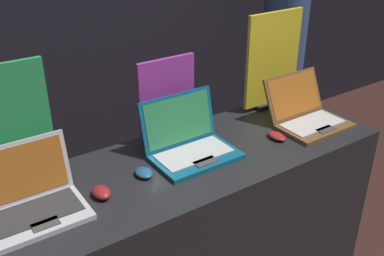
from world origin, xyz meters
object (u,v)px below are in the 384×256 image
(mouse_middle, at_px, (144,173))
(laptop_back, at_px, (306,114))
(mouse_back, at_px, (277,136))
(promo_stand_middle, at_px, (167,102))
(laptop_front, at_px, (33,198))
(laptop_middle, at_px, (189,142))
(mouse_front, at_px, (101,192))
(person_bystander, at_px, (282,56))
(promo_stand_front, at_px, (10,133))
(promo_stand_back, at_px, (273,63))

(mouse_middle, bearing_deg, laptop_back, -2.31)
(mouse_back, bearing_deg, promo_stand_middle, 144.78)
(laptop_front, distance_m, laptop_middle, 0.69)
(laptop_front, bearing_deg, laptop_middle, 2.53)
(laptop_middle, height_order, mouse_back, laptop_middle)
(mouse_front, height_order, laptop_middle, laptop_middle)
(laptop_middle, xyz_separation_m, mouse_back, (0.42, -0.12, -0.04))
(mouse_front, relative_size, laptop_middle, 0.26)
(person_bystander, bearing_deg, mouse_back, -135.66)
(mouse_front, bearing_deg, person_bystander, 27.36)
(mouse_front, height_order, laptop_back, laptop_back)
(promo_stand_middle, height_order, person_bystander, person_bystander)
(laptop_back, distance_m, mouse_back, 0.24)
(person_bystander, bearing_deg, promo_stand_front, -160.46)
(promo_stand_middle, height_order, laptop_back, promo_stand_middle)
(promo_stand_front, distance_m, person_bystander, 2.32)
(laptop_front, distance_m, mouse_back, 1.11)
(laptop_middle, distance_m, laptop_back, 0.66)
(mouse_back, relative_size, person_bystander, 0.06)
(promo_stand_front, xyz_separation_m, promo_stand_middle, (0.69, 0.03, -0.06))
(mouse_middle, xyz_separation_m, promo_stand_back, (0.90, 0.23, 0.23))
(mouse_middle, bearing_deg, promo_stand_back, 14.26)
(laptop_back, relative_size, person_bystander, 0.20)
(mouse_middle, height_order, mouse_back, same)
(mouse_back, bearing_deg, promo_stand_back, 52.46)
(laptop_middle, height_order, promo_stand_middle, promo_stand_middle)
(laptop_front, relative_size, laptop_middle, 0.90)
(laptop_front, bearing_deg, mouse_back, -4.45)
(mouse_front, height_order, promo_stand_front, promo_stand_front)
(promo_stand_front, bearing_deg, laptop_back, -9.72)
(laptop_middle, xyz_separation_m, laptop_back, (0.65, -0.08, -0.00))
(laptop_front, distance_m, promo_stand_middle, 0.73)
(mouse_middle, bearing_deg, laptop_front, 178.21)
(mouse_back, bearing_deg, laptop_back, 8.85)
(laptop_middle, relative_size, laptop_back, 1.05)
(promo_stand_front, bearing_deg, laptop_front, -90.00)
(promo_stand_back, height_order, person_bystander, person_bystander)
(promo_stand_middle, distance_m, person_bystander, 1.67)
(promo_stand_middle, relative_size, promo_stand_back, 0.77)
(promo_stand_front, xyz_separation_m, laptop_middle, (0.69, -0.15, -0.19))
(laptop_front, bearing_deg, promo_stand_middle, 16.93)
(mouse_front, relative_size, promo_stand_front, 0.18)
(laptop_front, height_order, promo_stand_back, promo_stand_back)
(laptop_front, xyz_separation_m, mouse_middle, (0.44, -0.01, -0.04))
(laptop_back, bearing_deg, mouse_front, -179.94)
(mouse_middle, xyz_separation_m, promo_stand_middle, (0.25, 0.22, 0.17))
(laptop_front, xyz_separation_m, laptop_back, (1.34, -0.05, -0.00))
(mouse_front, distance_m, mouse_middle, 0.21)
(mouse_middle, bearing_deg, person_bystander, 29.09)
(laptop_front, height_order, person_bystander, person_bystander)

